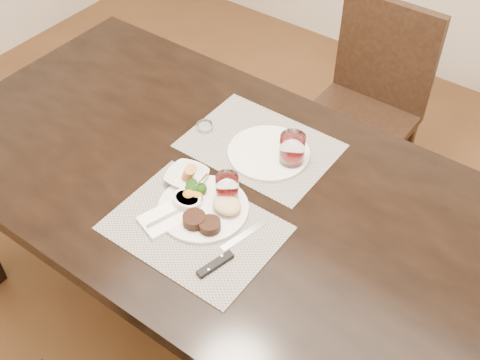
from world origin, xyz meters
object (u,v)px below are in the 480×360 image
Objects in this scene: dinner_plate at (206,209)px; cracker_bowl at (187,177)px; chair_far at (368,99)px; wine_glass_near at (227,190)px; steak_knife at (222,257)px; far_plate at (269,153)px.

dinner_plate is 1.89× the size of cracker_bowl.
chair_far is 6.52× the size of cracker_bowl.
cracker_bowl is at bearing -176.37° from wine_glass_near.
steak_knife is at bearing -32.97° from cracker_bowl.
chair_far is 1.04m from cracker_bowl.
chair_far is 3.43× the size of steak_knife.
chair_far is at bearing 90.33° from far_plate.
steak_knife is 0.22m from wine_glass_near.
cracker_bowl reaches higher than steak_knife.
dinner_plate is at bearing -90.07° from chair_far.
dinner_plate reaches higher than far_plate.
chair_far reaches higher than steak_knife.
wine_glass_near is (-0.12, 0.18, 0.04)m from steak_knife.
wine_glass_near is at bearing 137.60° from steak_knife.
steak_knife is at bearing -46.16° from dinner_plate.
cracker_bowl is 0.27m from far_plate.
wine_glass_near reaches higher than dinner_plate.
dinner_plate is (-0.00, -1.06, 0.27)m from chair_far.
steak_knife is 1.02× the size of far_plate.
dinner_plate is at bearing 157.21° from steak_knife.
far_plate is (-0.01, 0.23, -0.04)m from wine_glass_near.
steak_knife is (0.14, -1.16, 0.26)m from chair_far.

